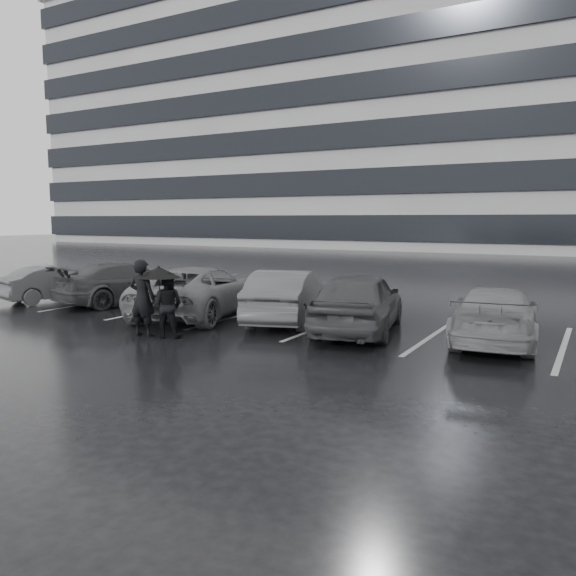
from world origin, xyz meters
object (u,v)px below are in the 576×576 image
at_px(car_main, 359,301).
at_px(pedestrian_right, 168,305).
at_px(car_west_d, 58,283).
at_px(car_west_c, 127,283).
at_px(car_east, 495,315).
at_px(pedestrian_left, 142,298).
at_px(car_west_b, 200,291).
at_px(car_west_a, 286,296).

distance_m(car_main, pedestrian_right, 4.58).
relative_size(car_main, car_west_d, 1.23).
relative_size(car_west_c, car_east, 1.07).
xyz_separation_m(car_west_d, pedestrian_left, (6.68, -2.92, 0.31)).
distance_m(car_west_b, car_east, 7.99).
relative_size(pedestrian_left, pedestrian_right, 1.19).
xyz_separation_m(car_west_b, car_west_d, (-6.08, -0.01, -0.11)).
xyz_separation_m(car_west_a, car_east, (5.40, -0.04, -0.07)).
bearing_deg(car_west_b, pedestrian_right, 100.61).
bearing_deg(car_west_c, car_east, -167.20).
relative_size(car_west_a, pedestrian_right, 2.77).
bearing_deg(car_east, car_west_b, -3.72).
relative_size(car_west_a, car_west_b, 0.83).
distance_m(car_east, pedestrian_left, 8.09).
bearing_deg(pedestrian_right, car_west_b, -81.99).
bearing_deg(pedestrian_left, car_main, -152.31).
xyz_separation_m(car_east, pedestrian_right, (-6.77, -3.13, 0.14)).
xyz_separation_m(car_west_b, car_east, (7.98, 0.39, -0.08)).
relative_size(car_main, pedestrian_right, 2.91).
height_order(car_main, car_west_d, car_main).
bearing_deg(car_west_c, car_west_b, -176.84).
bearing_deg(car_east, pedestrian_right, 18.34).
bearing_deg(car_west_c, pedestrian_left, 153.54).
bearing_deg(car_west_b, car_east, 169.61).
bearing_deg(car_main, car_west_d, -11.86).
height_order(car_main, pedestrian_left, pedestrian_left).
distance_m(pedestrian_left, pedestrian_right, 0.65).
bearing_deg(car_west_b, car_main, 166.96).
bearing_deg(pedestrian_left, car_west_b, -85.27).
relative_size(car_east, pedestrian_left, 2.38).
distance_m(car_main, car_west_b, 4.86).
relative_size(car_west_d, pedestrian_left, 1.99).
height_order(car_west_b, car_west_d, car_west_b).
xyz_separation_m(pedestrian_left, pedestrian_right, (0.61, 0.18, -0.15)).
relative_size(car_west_a, car_west_c, 0.91).
bearing_deg(pedestrian_right, car_main, -158.73).
relative_size(car_west_c, pedestrian_left, 2.55).
bearing_deg(car_main, car_west_c, -16.74).
bearing_deg(car_west_c, car_main, -170.34).
distance_m(car_west_b, pedestrian_right, 3.00).
distance_m(car_west_b, car_west_d, 6.08).
height_order(car_east, pedestrian_right, pedestrian_right).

